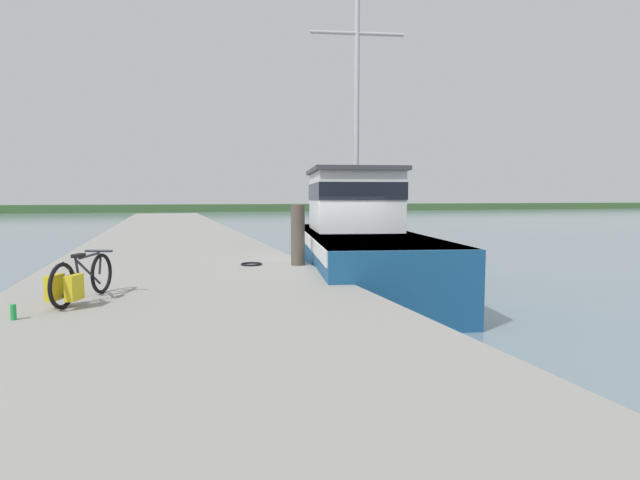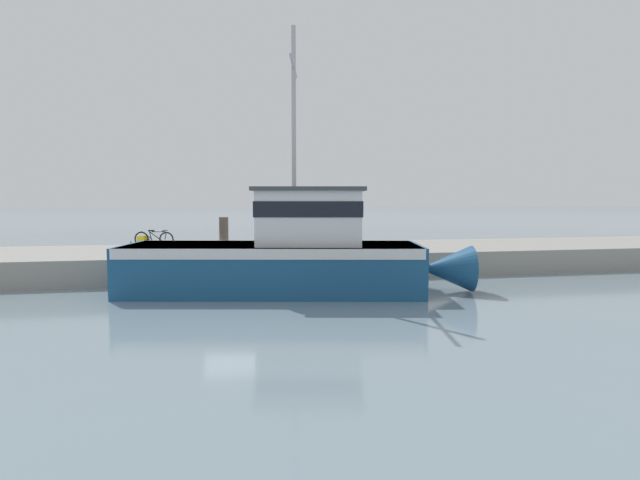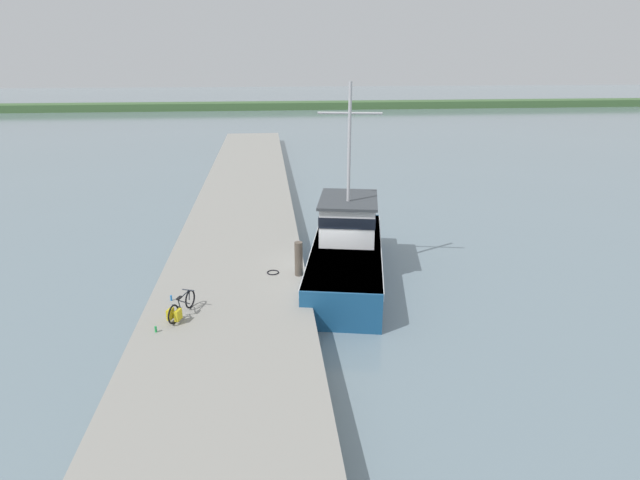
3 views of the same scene
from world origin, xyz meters
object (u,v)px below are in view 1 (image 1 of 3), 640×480
mooring_post (298,235)px  fishing_boat_main (357,241)px  water_bottle_on_curb (13,312)px  water_bottle_by_bike (57,283)px  bicycle_touring (77,281)px

mooring_post → fishing_boat_main: bearing=42.0°
fishing_boat_main → mooring_post: fishing_boat_main is taller
fishing_boat_main → water_bottle_on_curb: bearing=-128.3°
water_bottle_on_curb → water_bottle_by_bike: size_ratio=1.01×
mooring_post → water_bottle_by_bike: mooring_post is taller
mooring_post → water_bottle_by_bike: size_ratio=7.03×
fishing_boat_main → water_bottle_by_bike: (-6.92, -3.77, -0.22)m
mooring_post → water_bottle_on_curb: 6.20m
fishing_boat_main → water_bottle_by_bike: size_ratio=56.22×
fishing_boat_main → bicycle_touring: size_ratio=6.62×
bicycle_touring → water_bottle_by_bike: (-0.51, 1.30, -0.23)m
water_bottle_on_curb → water_bottle_by_bike: 2.18m
fishing_boat_main → bicycle_touring: fishing_boat_main is taller
bicycle_touring → mooring_post: mooring_post is taller
fishing_boat_main → bicycle_touring: 8.17m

